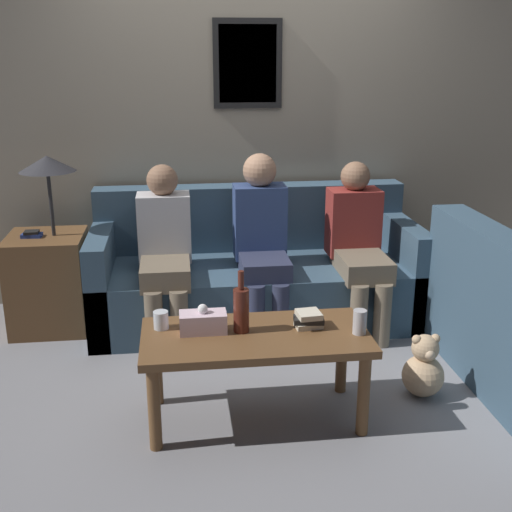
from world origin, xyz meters
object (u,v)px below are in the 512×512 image
Objects in this scene: drinking_glass at (161,320)px; person_right at (358,242)px; wine_bottle at (241,309)px; person_middle at (262,237)px; person_left at (165,247)px; couch_main at (255,275)px; coffee_table at (255,346)px; teddy_bear at (424,369)px.

person_right reaches higher than drinking_glass.
wine_bottle is at bearing -12.01° from drinking_glass.
drinking_glass is 0.08× the size of person_right.
wine_bottle is at bearing -102.74° from person_middle.
person_left is 0.95× the size of person_middle.
couch_main is 1.37m from drinking_glass.
person_middle is at bearing 1.59° from person_left.
person_left is at bearing 111.69° from coffee_table.
wine_bottle is 0.27× the size of person_middle.
person_middle is (0.64, 1.02, 0.12)m from drinking_glass.
coffee_table is at bearing -173.07° from teddy_bear.
teddy_bear is (0.74, -1.02, -0.47)m from person_middle.
teddy_bear is (0.11, -0.98, -0.43)m from person_right.
person_right is 1.07m from teddy_bear.
person_left is at bearing -161.53° from couch_main.
person_left reaches higher than wine_bottle.
person_middle reaches higher than couch_main.
drinking_glass is at bearing 167.99° from wine_bottle.
wine_bottle is 1.15m from person_left.
person_right reaches higher than coffee_table.
person_right is (0.88, 1.05, 0.00)m from wine_bottle.
drinking_glass is at bearing -142.83° from person_right.
person_middle is (0.02, -0.19, 0.33)m from couch_main.
couch_main reaches higher than wine_bottle.
wine_bottle is 1.37m from person_right.
person_right reaches higher than teddy_bear.
person_right is (1.26, -0.03, -0.00)m from person_left.
couch_main is at bearing 79.87° from wine_bottle.
wine_bottle is (-0.23, -1.29, 0.29)m from couch_main.
wine_bottle is 3.49× the size of drinking_glass.
wine_bottle is 0.41m from drinking_glass.
couch_main is 2.00× the size of person_left.
person_middle is at bearing 125.90° from teddy_bear.
person_left reaches higher than couch_main.
coffee_table is 0.20m from wine_bottle.
teddy_bear is (0.93, 0.11, -0.25)m from coffee_table.
person_middle is (0.25, 1.10, 0.04)m from wine_bottle.
person_left is 1.76m from teddy_bear.
wine_bottle is at bearing -100.13° from couch_main.
coffee_table is (-0.16, -1.32, 0.10)m from couch_main.
person_right is at bearing -19.83° from couch_main.
wine_bottle is 1.13m from person_middle.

